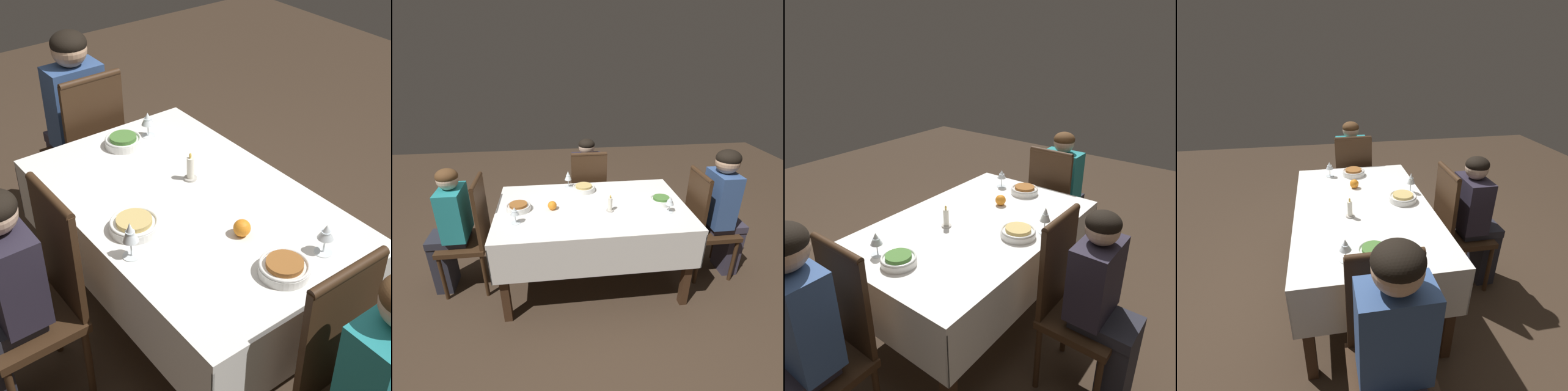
# 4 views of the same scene
# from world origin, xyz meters

# --- Properties ---
(ground_plane) EXTENTS (8.00, 8.00, 0.00)m
(ground_plane) POSITION_xyz_m (0.00, 0.00, 0.00)
(ground_plane) COLOR #3D2D21
(dining_table) EXTENTS (1.53, 0.95, 0.73)m
(dining_table) POSITION_xyz_m (0.00, 0.00, 0.64)
(dining_table) COLOR white
(dining_table) RESTS_ON ground_plane
(chair_west) EXTENTS (0.38, 0.38, 0.99)m
(chair_west) POSITION_xyz_m (-0.98, 0.03, 0.53)
(chair_west) COLOR #382314
(chair_west) RESTS_ON ground_plane
(chair_east) EXTENTS (0.38, 0.38, 0.99)m
(chair_east) POSITION_xyz_m (0.98, -0.04, 0.53)
(chair_east) COLOR #382314
(chair_east) RESTS_ON ground_plane
(chair_south) EXTENTS (0.38, 0.38, 0.99)m
(chair_south) POSITION_xyz_m (-0.05, -0.69, 0.53)
(chair_south) COLOR #382314
(chair_south) RESTS_ON ground_plane
(person_adult_denim) EXTENTS (0.34, 0.30, 1.17)m
(person_adult_denim) POSITION_xyz_m (-1.14, 0.03, 0.66)
(person_adult_denim) COLOR #383342
(person_adult_denim) RESTS_ON ground_plane
(person_child_teal) EXTENTS (0.33, 0.30, 1.08)m
(person_child_teal) POSITION_xyz_m (1.14, -0.04, 0.59)
(person_child_teal) COLOR #282833
(person_child_teal) RESTS_ON ground_plane
(person_child_dark) EXTENTS (0.30, 0.33, 1.07)m
(person_child_dark) POSITION_xyz_m (-0.05, -0.86, 0.58)
(person_child_dark) COLOR #282833
(person_child_dark) RESTS_ON ground_plane
(bowl_west) EXTENTS (0.18, 0.18, 0.06)m
(bowl_west) POSITION_xyz_m (-0.57, 0.02, 0.76)
(bowl_west) COLOR white
(bowl_west) RESTS_ON dining_table
(wine_glass_west) EXTENTS (0.07, 0.07, 0.13)m
(wine_glass_west) POSITION_xyz_m (-0.58, 0.17, 0.82)
(wine_glass_west) COLOR white
(wine_glass_west) RESTS_ON dining_table
(bowl_east) EXTENTS (0.19, 0.19, 0.06)m
(bowl_east) POSITION_xyz_m (0.58, 0.00, 0.76)
(bowl_east) COLOR white
(bowl_east) RESTS_ON dining_table
(wine_glass_east) EXTENTS (0.07, 0.07, 0.13)m
(wine_glass_east) POSITION_xyz_m (0.59, 0.20, 0.82)
(wine_glass_east) COLOR white
(wine_glass_east) RESTS_ON dining_table
(bowl_south) EXTENTS (0.20, 0.20, 0.06)m
(bowl_south) POSITION_xyz_m (0.03, -0.30, 0.76)
(bowl_south) COLOR white
(bowl_south) RESTS_ON dining_table
(wine_glass_south) EXTENTS (0.07, 0.07, 0.16)m
(wine_glass_south) POSITION_xyz_m (0.17, -0.39, 0.84)
(wine_glass_south) COLOR white
(wine_glass_south) RESTS_ON dining_table
(candle_centerpiece) EXTENTS (0.06, 0.06, 0.14)m
(candle_centerpiece) POSITION_xyz_m (-0.13, 0.10, 0.78)
(candle_centerpiece) COLOR beige
(candle_centerpiece) RESTS_ON dining_table
(orange_fruit) EXTENTS (0.07, 0.07, 0.07)m
(orange_fruit) POSITION_xyz_m (0.32, 0.02, 0.76)
(orange_fruit) COLOR orange
(orange_fruit) RESTS_ON dining_table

